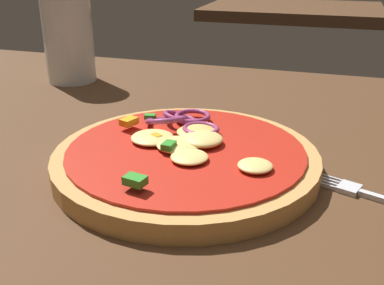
# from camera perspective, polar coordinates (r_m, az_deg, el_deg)

# --- Properties ---
(dining_table) EXTENTS (1.29, 0.89, 0.04)m
(dining_table) POSITION_cam_1_polar(r_m,az_deg,el_deg) (0.44, 1.66, -7.36)
(dining_table) COLOR #4C301C
(dining_table) RESTS_ON ground
(pizza) EXTENTS (0.26, 0.26, 0.04)m
(pizza) POSITION_cam_1_polar(r_m,az_deg,el_deg) (0.45, -0.77, -1.81)
(pizza) COLOR tan
(pizza) RESTS_ON dining_table
(beer_glass) EXTENTS (0.08, 0.08, 0.15)m
(beer_glass) POSITION_cam_1_polar(r_m,az_deg,el_deg) (0.77, -14.99, 12.16)
(beer_glass) COLOR silver
(beer_glass) RESTS_ON dining_table
(background_table) EXTENTS (0.63, 0.46, 0.04)m
(background_table) POSITION_cam_1_polar(r_m,az_deg,el_deg) (1.81, 12.40, 15.58)
(background_table) COLOR #4C301C
(background_table) RESTS_ON ground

